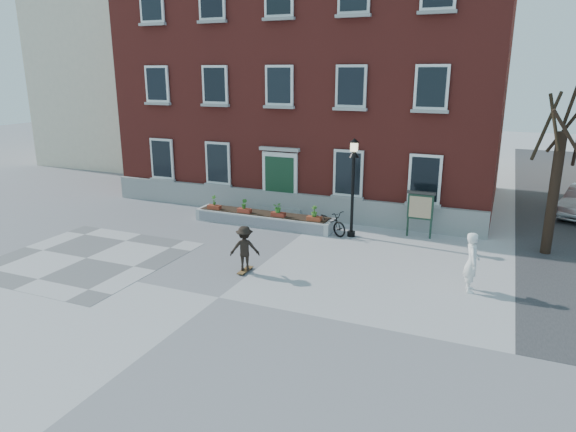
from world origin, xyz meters
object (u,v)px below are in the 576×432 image
at_px(bystander, 472,262).
at_px(skateboarder, 245,248).
at_px(lamp_post, 353,174).
at_px(bicycle, 328,222).
at_px(notice_board, 420,207).

xyz_separation_m(bystander, skateboarder, (-6.93, -1.32, -0.10)).
height_order(bystander, lamp_post, lamp_post).
bearing_deg(bicycle, lamp_post, -63.79).
relative_size(bicycle, skateboarder, 1.20).
height_order(bicycle, skateboarder, skateboarder).
xyz_separation_m(bicycle, lamp_post, (0.96, 0.01, 2.04)).
relative_size(bystander, skateboarder, 1.16).
xyz_separation_m(lamp_post, notice_board, (2.51, 0.93, -1.28)).
distance_m(notice_board, skateboarder, 7.59).
height_order(bicycle, lamp_post, lamp_post).
bearing_deg(lamp_post, skateboarder, -112.99).
relative_size(bystander, notice_board, 0.98).
height_order(lamp_post, notice_board, lamp_post).
distance_m(lamp_post, notice_board, 2.96).
distance_m(bicycle, notice_board, 3.68).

